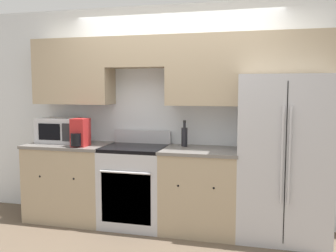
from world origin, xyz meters
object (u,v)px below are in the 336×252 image
at_px(oven_range, 135,185).
at_px(bottle, 184,136).
at_px(microwave, 61,130).
at_px(refrigerator, 284,158).

distance_m(oven_range, bottle, 0.82).
distance_m(microwave, bottle, 1.57).
xyz_separation_m(oven_range, microwave, (-1.01, 0.07, 0.61)).
bearing_deg(refrigerator, oven_range, -178.89).
height_order(oven_range, refrigerator, refrigerator).
bearing_deg(refrigerator, microwave, 179.09).
bearing_deg(oven_range, microwave, 175.74).
bearing_deg(bottle, microwave, -177.12).
bearing_deg(oven_range, bottle, 15.36).
bearing_deg(microwave, bottle, 2.88).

